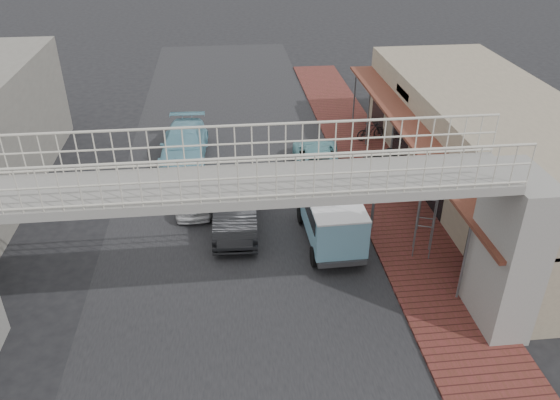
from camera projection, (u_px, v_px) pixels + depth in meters
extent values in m
plane|color=black|center=(238.00, 258.00, 19.53)|extent=(120.00, 120.00, 0.00)
cube|color=black|center=(238.00, 258.00, 19.53)|extent=(10.00, 60.00, 0.01)
cube|color=maroon|center=(391.00, 205.00, 22.70)|extent=(3.00, 40.00, 0.10)
cube|color=gray|center=(493.00, 147.00, 23.01)|extent=(6.00, 18.00, 4.00)
cube|color=brown|center=(420.00, 131.00, 22.25)|extent=(1.80, 18.00, 0.12)
cube|color=silver|center=(404.00, 93.00, 25.09)|extent=(0.08, 2.60, 0.90)
cube|color=#B21914|center=(459.00, 152.00, 19.50)|extent=(0.08, 2.20, 0.80)
cube|color=gray|center=(507.00, 253.00, 15.56)|extent=(1.20, 2.40, 5.00)
cube|color=gray|center=(237.00, 186.00, 13.53)|extent=(14.00, 2.00, 0.24)
cube|color=beige|center=(235.00, 146.00, 14.01)|extent=(14.00, 0.08, 1.10)
cube|color=beige|center=(238.00, 180.00, 12.37)|extent=(14.00, 0.08, 1.10)
imported|color=white|center=(194.00, 192.00, 22.48)|extent=(1.48, 3.59, 1.22)
imported|color=black|center=(235.00, 209.00, 21.04)|extent=(1.82, 4.73, 1.54)
imported|color=#65A8B0|center=(317.00, 158.00, 25.25)|extent=(2.55, 4.78, 1.28)
imported|color=#70AEC2|center=(184.00, 145.00, 26.22)|extent=(2.36, 5.31, 1.51)
cylinder|color=black|center=(301.00, 214.00, 21.45)|extent=(0.27, 0.75, 0.74)
cylinder|color=black|center=(343.00, 211.00, 21.64)|extent=(0.27, 0.75, 0.74)
cylinder|color=black|center=(315.00, 257.00, 18.99)|extent=(0.27, 0.75, 0.74)
cylinder|color=black|center=(361.00, 253.00, 19.18)|extent=(0.27, 0.75, 0.74)
cube|color=#6EA6BF|center=(333.00, 217.00, 19.60)|extent=(1.88, 3.44, 1.43)
cube|color=#6EA6BF|center=(322.00, 196.00, 21.41)|extent=(1.74, 0.99, 0.96)
cube|color=black|center=(333.00, 207.00, 19.41)|extent=(1.91, 2.80, 0.53)
cube|color=silver|center=(334.00, 199.00, 19.23)|extent=(1.90, 3.44, 0.06)
imported|color=black|center=(371.00, 178.00, 23.74)|extent=(1.64, 0.83, 0.83)
imported|color=black|center=(371.00, 131.00, 28.16)|extent=(1.66, 0.86, 0.96)
cylinder|color=#59595B|center=(417.00, 220.00, 19.36)|extent=(0.05, 0.05, 2.37)
cylinder|color=#59595B|center=(433.00, 222.00, 19.25)|extent=(0.05, 0.05, 2.37)
cylinder|color=#59595B|center=(416.00, 228.00, 18.89)|extent=(0.05, 0.05, 2.37)
cylinder|color=#59595B|center=(433.00, 230.00, 18.77)|extent=(0.05, 0.05, 2.37)
cylinder|color=silver|center=(431.00, 185.00, 18.27)|extent=(0.81, 0.51, 0.77)
cylinder|color=beige|center=(431.00, 187.00, 18.16)|extent=(0.65, 0.25, 0.68)
cylinder|color=beige|center=(431.00, 183.00, 18.39)|extent=(0.65, 0.25, 0.68)
cylinder|color=#59595B|center=(375.00, 193.00, 20.33)|extent=(0.11, 0.11, 3.09)
cube|color=black|center=(378.00, 166.00, 19.75)|extent=(1.24, 0.43, 0.96)
cone|color=black|center=(399.00, 162.00, 20.06)|extent=(0.95, 1.30, 1.17)
cube|color=white|center=(377.00, 168.00, 19.73)|extent=(0.82, 0.25, 0.64)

